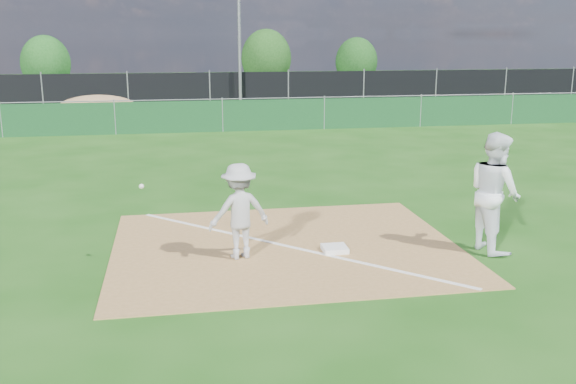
# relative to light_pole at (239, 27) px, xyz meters

# --- Properties ---
(ground) EXTENTS (90.00, 90.00, 0.00)m
(ground) POSITION_rel_light_pole_xyz_m (-1.50, -12.70, -4.00)
(ground) COLOR #194A10
(ground) RESTS_ON ground
(infield_dirt) EXTENTS (6.00, 5.00, 0.02)m
(infield_dirt) POSITION_rel_light_pole_xyz_m (-1.50, -21.70, -3.99)
(infield_dirt) COLOR olive
(infield_dirt) RESTS_ON ground
(foul_line) EXTENTS (5.01, 5.01, 0.01)m
(foul_line) POSITION_rel_light_pole_xyz_m (-1.50, -21.70, -3.98)
(foul_line) COLOR white
(foul_line) RESTS_ON infield_dirt
(green_fence) EXTENTS (44.00, 0.05, 1.20)m
(green_fence) POSITION_rel_light_pole_xyz_m (-1.50, -7.70, -3.40)
(green_fence) COLOR #103E1C
(green_fence) RESTS_ON ground
(dirt_mound) EXTENTS (3.38, 2.60, 1.17)m
(dirt_mound) POSITION_rel_light_pole_xyz_m (-6.50, -4.20, -3.42)
(dirt_mound) COLOR #9F774C
(dirt_mound) RESTS_ON ground
(black_fence) EXTENTS (46.00, 0.04, 1.80)m
(black_fence) POSITION_rel_light_pole_xyz_m (-1.50, 0.30, -3.10)
(black_fence) COLOR black
(black_fence) RESTS_ON ground
(parking_lot) EXTENTS (46.00, 9.00, 0.01)m
(parking_lot) POSITION_rel_light_pole_xyz_m (-1.50, 5.30, -4.00)
(parking_lot) COLOR black
(parking_lot) RESTS_ON ground
(light_pole) EXTENTS (0.16, 0.16, 8.00)m
(light_pole) POSITION_rel_light_pole_xyz_m (0.00, 0.00, 0.00)
(light_pole) COLOR slate
(light_pole) RESTS_ON ground
(first_base) EXTENTS (0.42, 0.42, 0.09)m
(first_base) POSITION_rel_light_pole_xyz_m (-0.72, -22.12, -3.94)
(first_base) COLOR white
(first_base) RESTS_ON infield_dirt
(play_at_first) EXTENTS (2.15, 0.81, 1.60)m
(play_at_first) POSITION_rel_light_pole_xyz_m (-2.35, -22.13, -3.18)
(play_at_first) COLOR silver
(play_at_first) RESTS_ON infield_dirt
(runner) EXTENTS (0.87, 1.07, 2.07)m
(runner) POSITION_rel_light_pole_xyz_m (1.99, -22.46, -2.97)
(runner) COLOR white
(runner) RESTS_ON ground
(car_left) EXTENTS (4.68, 2.75, 1.49)m
(car_left) POSITION_rel_light_pole_xyz_m (-5.64, 4.22, -3.24)
(car_left) COLOR #B7BBC0
(car_left) RESTS_ON parking_lot
(car_mid) EXTENTS (4.67, 3.14, 1.46)m
(car_mid) POSITION_rel_light_pole_xyz_m (-1.53, 5.46, -3.26)
(car_mid) COLOR black
(car_mid) RESTS_ON parking_lot
(car_right) EXTENTS (4.86, 2.88, 1.32)m
(car_right) POSITION_rel_light_pole_xyz_m (2.92, 4.21, -3.33)
(car_right) COLOR black
(car_right) RESTS_ON parking_lot
(tree_left) EXTENTS (3.05, 3.05, 3.61)m
(tree_left) POSITION_rel_light_pole_xyz_m (-11.16, 11.02, -2.14)
(tree_left) COLOR #382316
(tree_left) RESTS_ON ground
(tree_mid) EXTENTS (3.38, 3.38, 4.01)m
(tree_mid) POSITION_rel_light_pole_xyz_m (2.99, 11.50, -1.94)
(tree_mid) COLOR #382316
(tree_mid) RESTS_ON ground
(tree_right) EXTENTS (2.92, 2.92, 3.46)m
(tree_right) POSITION_rel_light_pole_xyz_m (9.39, 11.78, -2.22)
(tree_right) COLOR #382316
(tree_right) RESTS_ON ground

